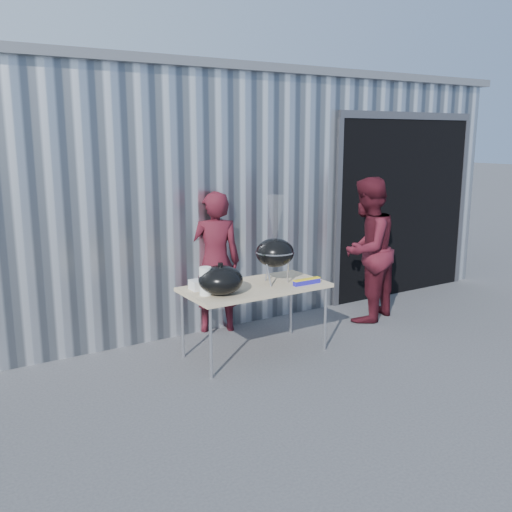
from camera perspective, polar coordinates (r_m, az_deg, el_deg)
ground at (r=5.48m, az=2.55°, el=-12.59°), size 80.00×80.00×0.00m
building at (r=9.49m, az=-8.71°, el=7.34°), size 8.20×6.20×3.10m
folding_table at (r=5.94m, az=-0.10°, el=-3.34°), size 1.50×0.75×0.75m
kettle_grill at (r=5.93m, az=1.91°, el=1.24°), size 0.41×0.41×0.93m
grill_lid at (r=5.59m, az=-3.56°, el=-2.41°), size 0.44×0.44×0.32m
paper_towels at (r=5.57m, az=-5.08°, el=-2.52°), size 0.12×0.12×0.28m
white_tub at (r=5.80m, az=-5.59°, el=-2.86°), size 0.20×0.15×0.10m
foil_box at (r=5.99m, az=5.10°, el=-2.56°), size 0.32×0.05×0.06m
person_cook at (r=6.66m, az=-4.11°, el=-0.62°), size 0.71×0.58×1.66m
person_bystander at (r=7.18m, az=11.00°, el=0.62°), size 1.06×0.95×1.79m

